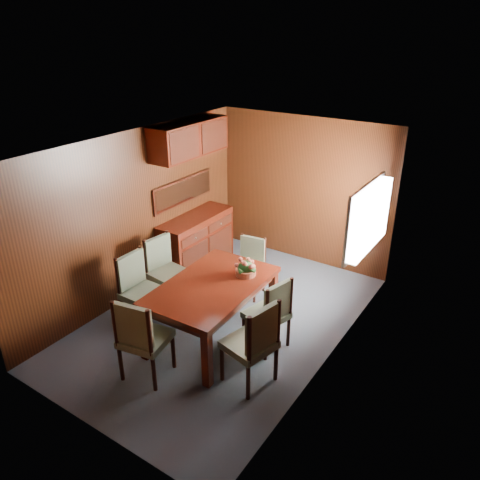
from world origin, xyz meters
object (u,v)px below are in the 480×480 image
Objects in this scene: dining_table at (212,292)px; chair_left_near at (138,286)px; flower_centerpiece at (246,265)px; chair_head at (141,336)px; chair_right_near at (255,340)px; sideboard at (196,242)px.

chair_left_near is (-1.00, -0.27, -0.11)m from dining_table.
flower_centerpiece reaches higher than chair_left_near.
dining_table is 1.62× the size of chair_head.
chair_right_near and flower_centerpiece have the same top height.
chair_left_near is 1.12m from chair_head.
sideboard is 2.69m from chair_head.
sideboard is 1.33× the size of chair_head.
dining_table is at bearing 68.92° from chair_head.
chair_left_near is at bearing -150.41° from flower_centerpiece.
flower_centerpiece is at bearing 60.51° from dining_table.
flower_centerpiece is (1.22, 0.69, 0.35)m from chair_left_near.
chair_left_near reaches higher than sideboard.
chair_right_near is (2.24, -1.82, 0.14)m from sideboard.
chair_left_near is 1.90m from chair_right_near.
sideboard is 2.89m from chair_right_near.
chair_left_near is at bearing -78.14° from sideboard.
dining_table is 6.13× the size of flower_centerpiece.
chair_head is at bearing -102.38° from dining_table.
flower_centerpiece is at bearing 120.25° from chair_left_near.
chair_left_near is at bearing 97.64° from chair_right_near.
chair_head reaches higher than dining_table.
sideboard is 1.69m from chair_left_near.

